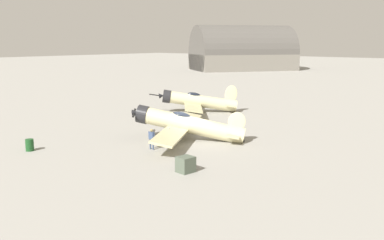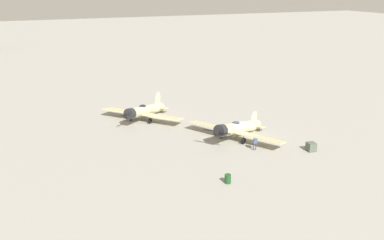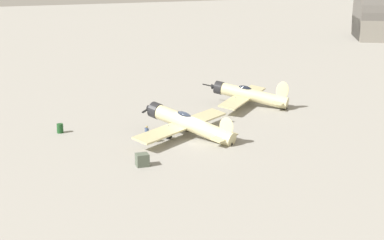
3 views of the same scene
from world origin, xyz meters
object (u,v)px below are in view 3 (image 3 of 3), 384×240
airplane_foreground (188,123)px  airplane_mid_apron (248,95)px  equipment_crate (142,160)px  ground_crew_mechanic (147,133)px  fuel_drum (60,128)px

airplane_foreground → airplane_mid_apron: size_ratio=1.17×
airplane_foreground → airplane_mid_apron: 15.02m
equipment_crate → ground_crew_mechanic: bearing=-25.3°
airplane_foreground → airplane_mid_apron: airplane_mid_apron is taller
equipment_crate → airplane_foreground: bearing=-49.4°
airplane_foreground → ground_crew_mechanic: (-0.07, 4.29, -0.39)m
equipment_crate → fuel_drum: 13.62m
airplane_mid_apron → equipment_crate: size_ratio=9.28×
airplane_foreground → equipment_crate: (-6.14, 7.15, -0.87)m
airplane_mid_apron → equipment_crate: bearing=86.1°
airplane_foreground → fuel_drum: airplane_foreground is taller
airplane_foreground → fuel_drum: (6.98, 10.81, -0.93)m
airplane_foreground → fuel_drum: 12.90m
airplane_foreground → ground_crew_mechanic: bearing=61.1°
airplane_mid_apron → ground_crew_mechanic: 18.70m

